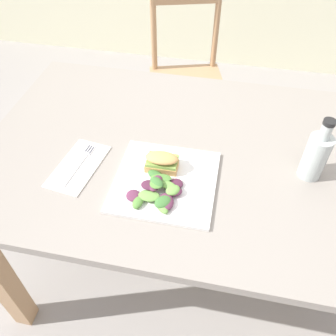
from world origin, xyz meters
TOP-DOWN VIEW (x-y plane):
  - ground_plane at (0.00, 0.00)m, footprint 9.58×9.58m
  - dining_table at (0.09, 0.07)m, footprint 1.39×0.88m
  - chair_wooden_far at (-0.07, 0.95)m, footprint 0.50×0.50m
  - plate_lunch at (0.03, -0.08)m, footprint 0.30×0.30m
  - sandwich_half_front at (0.01, -0.03)m, footprint 0.10×0.06m
  - salad_mixed_greens at (0.02, -0.14)m, footprint 0.16×0.16m
  - napkin_folded at (-0.25, -0.07)m, footprint 0.15×0.24m
  - fork_on_napkin at (-0.24, -0.05)m, footprint 0.04×0.19m
  - bottle_cold_brew at (0.45, 0.04)m, footprint 0.07×0.07m

SIDE VIEW (x-z plane):
  - ground_plane at x=0.00m, z-range 0.00..0.00m
  - chair_wooden_far at x=-0.07m, z-range 0.01..0.88m
  - dining_table at x=0.09m, z-range 0.25..0.99m
  - napkin_folded at x=-0.25m, z-range 0.74..0.74m
  - plate_lunch at x=0.03m, z-range 0.74..0.75m
  - fork_on_napkin at x=-0.24m, z-range 0.74..0.75m
  - salad_mixed_greens at x=0.02m, z-range 0.75..0.78m
  - sandwich_half_front at x=0.01m, z-range 0.75..0.81m
  - bottle_cold_brew at x=0.45m, z-range 0.71..0.91m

